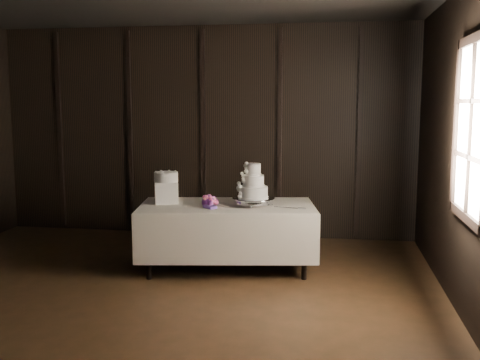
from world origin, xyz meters
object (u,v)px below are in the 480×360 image
at_px(wedding_cake, 251,184).
at_px(box_pedestal, 166,192).
at_px(small_cake, 166,177).
at_px(display_table, 227,234).
at_px(cake_stand, 253,202).
at_px(bouquet, 208,201).

distance_m(wedding_cake, box_pedestal, 1.01).
bearing_deg(small_cake, box_pedestal, 0.00).
xyz_separation_m(display_table, cake_stand, (0.30, 0.01, 0.39)).
bearing_deg(cake_stand, small_cake, 179.14).
bearing_deg(display_table, small_cake, 169.35).
height_order(display_table, box_pedestal, box_pedestal).
bearing_deg(wedding_cake, bouquet, 173.97).
distance_m(display_table, box_pedestal, 0.86).
bearing_deg(box_pedestal, cake_stand, -0.86).
bearing_deg(small_cake, cake_stand, -0.86).
distance_m(cake_stand, small_cake, 1.06).
height_order(display_table, cake_stand, cake_stand).
xyz_separation_m(wedding_cake, box_pedestal, (-1.00, 0.03, -0.12)).
xyz_separation_m(cake_stand, bouquet, (-0.50, -0.12, 0.01)).
height_order(cake_stand, box_pedestal, box_pedestal).
relative_size(wedding_cake, small_cake, 1.41).
xyz_separation_m(wedding_cake, small_cake, (-1.00, 0.03, 0.06)).
relative_size(bouquet, box_pedestal, 1.40).
height_order(bouquet, box_pedestal, box_pedestal).
distance_m(box_pedestal, small_cake, 0.18).
relative_size(display_table, small_cake, 7.69).
bearing_deg(display_table, cake_stand, -8.03).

